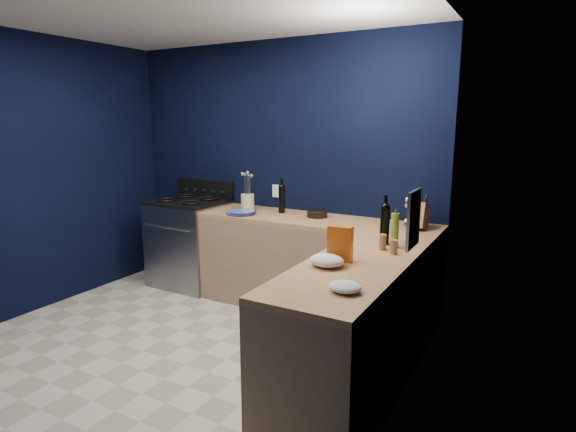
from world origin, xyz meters
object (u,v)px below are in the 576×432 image
Objects in this scene: utensil_crock at (248,202)px; knife_block at (420,216)px; gas_range at (190,244)px; plate_stack at (241,212)px; crouton_bag at (340,243)px.

utensil_crock is 0.78× the size of knife_block.
utensil_crock is at bearing -177.58° from knife_block.
gas_range is 0.91m from utensil_crock.
plate_stack is 1.20× the size of crouton_bag.
knife_block is (2.48, 0.08, 0.55)m from gas_range.
knife_block is at bearing 1.88° from gas_range.
utensil_crock is at bearing 4.66° from gas_range.
utensil_crock reaches higher than plate_stack.
crouton_bag is (1.46, -0.96, 0.10)m from plate_stack.
crouton_bag is at bearing -37.57° from utensil_crock.
crouton_bag reaches higher than gas_range.
crouton_bag is (1.52, -1.17, 0.03)m from utensil_crock.
utensil_crock is at bearing 106.03° from plate_stack.
plate_stack is 1.70m from knife_block.
gas_range is at bearing 147.30° from crouton_bag.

